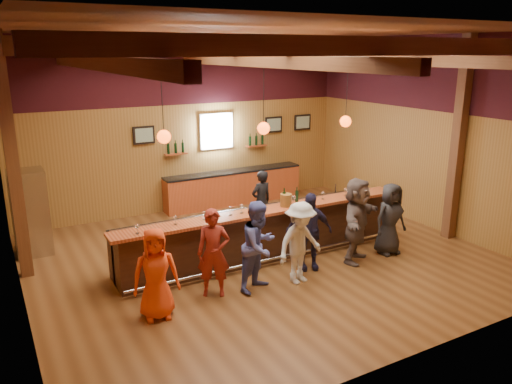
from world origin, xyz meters
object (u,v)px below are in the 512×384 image
(stainless_fridge, at_px, (30,213))
(customer_redvest, at_px, (214,253))
(bar_counter, at_px, (260,232))
(bartender, at_px, (261,202))
(back_bar_cabinet, at_px, (234,187))
(customer_brown, at_px, (357,220))
(customer_denim, at_px, (259,246))
(bottle_a, at_px, (284,199))
(customer_dark, at_px, (390,219))
(customer_navy, at_px, (309,231))
(customer_orange, at_px, (156,274))
(customer_white, at_px, (300,243))
(ice_bucket, at_px, (286,200))

(stainless_fridge, distance_m, customer_redvest, 4.39)
(bar_counter, bearing_deg, bartender, 59.51)
(back_bar_cabinet, height_order, customer_brown, customer_brown)
(customer_denim, height_order, bottle_a, customer_denim)
(customer_redvest, distance_m, customer_brown, 3.12)
(back_bar_cabinet, height_order, stainless_fridge, stainless_fridge)
(bartender, distance_m, bottle_a, 1.62)
(stainless_fridge, relative_size, bottle_a, 4.93)
(bar_counter, height_order, customer_dark, customer_dark)
(customer_navy, bearing_deg, bottle_a, 119.65)
(back_bar_cabinet, bearing_deg, customer_brown, -85.47)
(bottle_a, bearing_deg, customer_dark, -24.75)
(customer_redvest, xyz_separation_m, customer_brown, (3.12, -0.05, 0.09))
(bartender, bearing_deg, customer_navy, 76.99)
(customer_denim, height_order, customer_dark, customer_denim)
(customer_dark, xyz_separation_m, bartender, (-1.70, 2.44, -0.02))
(customer_orange, distance_m, bottle_a, 3.32)
(customer_navy, height_order, bottle_a, customer_navy)
(customer_dark, bearing_deg, bartender, 126.00)
(customer_orange, height_order, customer_brown, customer_brown)
(bar_counter, xyz_separation_m, customer_orange, (-2.67, -1.38, 0.23))
(customer_white, bearing_deg, customer_redvest, 157.65)
(customer_redvest, height_order, customer_denim, customer_denim)
(stainless_fridge, distance_m, customer_white, 5.67)
(customer_orange, xyz_separation_m, bartender, (3.41, 2.62, -0.01))
(customer_redvest, relative_size, customer_dark, 1.03)
(customer_redvest, bearing_deg, customer_dark, 26.70)
(customer_navy, xyz_separation_m, bottle_a, (-0.10, 0.75, 0.48))
(stainless_fridge, xyz_separation_m, customer_redvest, (2.56, -3.57, -0.12))
(bar_counter, relative_size, customer_dark, 4.13)
(customer_white, distance_m, customer_navy, 0.65)
(customer_denim, relative_size, bartender, 1.11)
(ice_bucket, height_order, bottle_a, bottle_a)
(customer_dark, bearing_deg, customer_orange, -176.85)
(bartender, bearing_deg, bar_counter, 52.15)
(stainless_fridge, relative_size, customer_navy, 1.16)
(customer_dark, distance_m, bartender, 2.98)
(customer_dark, bearing_deg, bar_counter, 154.98)
(back_bar_cabinet, height_order, customer_dark, customer_dark)
(stainless_fridge, xyz_separation_m, bottle_a, (4.52, -2.71, 0.35))
(stainless_fridge, relative_size, customer_dark, 1.18)
(customer_white, xyz_separation_m, customer_navy, (0.49, 0.42, 0.00))
(customer_orange, height_order, customer_denim, customer_denim)
(customer_white, relative_size, bottle_a, 4.24)
(stainless_fridge, relative_size, bartender, 1.21)
(back_bar_cabinet, height_order, customer_redvest, customer_redvest)
(stainless_fridge, distance_m, customer_brown, 6.73)
(ice_bucket, bearing_deg, customer_denim, -140.08)
(back_bar_cabinet, bearing_deg, customer_white, -103.09)
(customer_denim, bearing_deg, customer_navy, -11.13)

